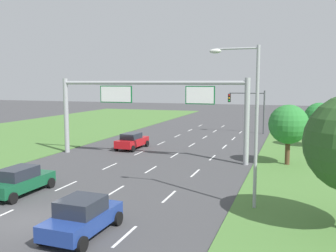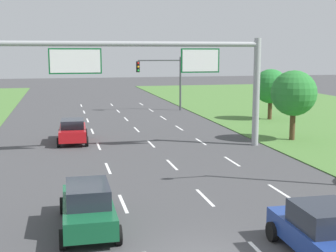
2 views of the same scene
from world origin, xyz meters
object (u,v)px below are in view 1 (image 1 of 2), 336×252
object	(u,v)px
sign_gantry	(150,103)
traffic_light_mast	(249,104)
street_lamp	(249,113)
roadside_tree_mid	(288,125)
roadside_tree_far	(319,118)
car_lead_silver	(82,216)
car_far_ahead	(20,181)
car_near_red	(132,141)

from	to	relation	value
sign_gantry	traffic_light_mast	world-z (taller)	sign_gantry
sign_gantry	street_lamp	distance (m)	14.41
roadside_tree_mid	roadside_tree_far	distance (m)	9.99
sign_gantry	car_lead_silver	bearing A→B (deg)	-78.50
roadside_tree_far	roadside_tree_mid	bearing A→B (deg)	-106.43
sign_gantry	traffic_light_mast	size ratio (longest dim) A/B	3.08
street_lamp	sign_gantry	bearing A→B (deg)	132.51
roadside_tree_mid	car_far_ahead	bearing A→B (deg)	-137.99
car_near_red	roadside_tree_mid	size ratio (longest dim) A/B	0.91
car_near_red	street_lamp	size ratio (longest dim) A/B	0.52
car_far_ahead	sign_gantry	xyz separation A→B (m)	(3.35, 12.47, 4.06)
street_lamp	traffic_light_mast	bearing A→B (deg)	96.61
car_far_ahead	roadside_tree_far	distance (m)	29.08
traffic_light_mast	roadside_tree_far	world-z (taller)	traffic_light_mast
car_far_ahead	sign_gantry	distance (m)	13.54
car_far_ahead	sign_gantry	bearing A→B (deg)	75.58
car_far_ahead	street_lamp	xyz separation A→B (m)	(13.09, 1.85, 4.26)
traffic_light_mast	car_far_ahead	bearing A→B (deg)	-106.92
car_near_red	roadside_tree_far	xyz separation A→B (m)	(17.75, 6.76, 2.23)
car_near_red	street_lamp	world-z (taller)	street_lamp
car_near_red	car_far_ahead	distance (m)	16.21
car_far_ahead	street_lamp	size ratio (longest dim) A/B	0.52
car_far_ahead	sign_gantry	world-z (taller)	sign_gantry
car_near_red	traffic_light_mast	distance (m)	18.48
car_near_red	roadside_tree_mid	world-z (taller)	roadside_tree_mid
sign_gantry	street_lamp	xyz separation A→B (m)	(9.74, -10.62, 0.20)
sign_gantry	traffic_light_mast	bearing A→B (deg)	71.87
car_far_ahead	roadside_tree_mid	world-z (taller)	roadside_tree_mid
roadside_tree_far	traffic_light_mast	bearing A→B (deg)	132.88
traffic_light_mast	street_lamp	size ratio (longest dim) A/B	0.66
car_lead_silver	traffic_light_mast	bearing A→B (deg)	86.78
car_far_ahead	roadside_tree_far	bearing A→B (deg)	53.01
car_near_red	traffic_light_mast	xyz separation A→B (m)	(9.68, 15.45, 3.06)
roadside_tree_far	street_lamp	bearing A→B (deg)	-102.31
car_near_red	roadside_tree_far	bearing A→B (deg)	22.95
car_near_red	car_lead_silver	distance (m)	21.35
sign_gantry	traffic_light_mast	distance (m)	20.21
street_lamp	roadside_tree_far	distance (m)	21.71
car_far_ahead	roadside_tree_far	world-z (taller)	roadside_tree_far
car_lead_silver	traffic_light_mast	xyz separation A→B (m)	(2.92, 35.69, 3.04)
traffic_light_mast	car_lead_silver	bearing A→B (deg)	-94.68
street_lamp	car_lead_silver	bearing A→B (deg)	-137.30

